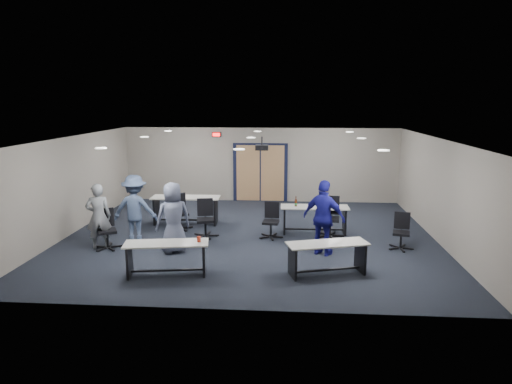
# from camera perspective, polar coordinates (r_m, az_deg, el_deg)

# --- Properties ---
(floor) EXTENTS (10.00, 10.00, 0.00)m
(floor) POSITION_cam_1_polar(r_m,az_deg,el_deg) (12.64, -0.79, -5.53)
(floor) COLOR black
(floor) RESTS_ON ground
(back_wall) EXTENTS (10.00, 0.04, 2.70)m
(back_wall) POSITION_cam_1_polar(r_m,az_deg,el_deg) (16.74, 0.55, 3.42)
(back_wall) COLOR gray
(back_wall) RESTS_ON floor
(front_wall) EXTENTS (10.00, 0.04, 2.70)m
(front_wall) POSITION_cam_1_polar(r_m,az_deg,el_deg) (7.97, -3.67, -5.68)
(front_wall) COLOR gray
(front_wall) RESTS_ON floor
(left_wall) EXTENTS (0.04, 9.00, 2.70)m
(left_wall) POSITION_cam_1_polar(r_m,az_deg,el_deg) (13.68, -22.15, 0.75)
(left_wall) COLOR gray
(left_wall) RESTS_ON floor
(right_wall) EXTENTS (0.04, 9.00, 2.70)m
(right_wall) POSITION_cam_1_polar(r_m,az_deg,el_deg) (12.88, 21.94, 0.14)
(right_wall) COLOR gray
(right_wall) RESTS_ON floor
(ceiling) EXTENTS (10.00, 9.00, 0.04)m
(ceiling) POSITION_cam_1_polar(r_m,az_deg,el_deg) (12.13, -0.83, 6.76)
(ceiling) COLOR white
(ceiling) RESTS_ON back_wall
(double_door) EXTENTS (2.00, 0.07, 2.20)m
(double_door) POSITION_cam_1_polar(r_m,az_deg,el_deg) (16.75, 0.54, 2.38)
(double_door) COLOR black
(double_door) RESTS_ON back_wall
(exit_sign) EXTENTS (0.32, 0.07, 0.18)m
(exit_sign) POSITION_cam_1_polar(r_m,az_deg,el_deg) (16.74, -4.97, 7.16)
(exit_sign) COLOR black
(exit_sign) RESTS_ON back_wall
(ceiling_projector) EXTENTS (0.35, 0.32, 0.37)m
(ceiling_projector) POSITION_cam_1_polar(r_m,az_deg,el_deg) (12.63, 0.74, 5.60)
(ceiling_projector) COLOR black
(ceiling_projector) RESTS_ON ceiling
(ceiling_can_lights) EXTENTS (6.24, 5.74, 0.02)m
(ceiling_can_lights) POSITION_cam_1_polar(r_m,az_deg,el_deg) (12.38, -0.72, 6.72)
(ceiling_can_lights) COLOR white
(ceiling_can_lights) RESTS_ON ceiling
(table_front_left) EXTENTS (1.84, 0.86, 0.84)m
(table_front_left) POSITION_cam_1_polar(r_m,az_deg,el_deg) (9.98, -11.06, -7.47)
(table_front_left) COLOR #ACAAA2
(table_front_left) RESTS_ON floor
(table_front_right) EXTENTS (1.83, 1.04, 0.70)m
(table_front_right) POSITION_cam_1_polar(r_m,az_deg,el_deg) (9.95, 8.88, -7.52)
(table_front_right) COLOR #ACAAA2
(table_front_right) RESTS_ON floor
(table_back_left) EXTENTS (2.06, 0.75, 0.83)m
(table_back_left) POSITION_cam_1_polar(r_m,az_deg,el_deg) (13.93, -8.76, -1.66)
(table_back_left) COLOR #ACAAA2
(table_back_left) RESTS_ON floor
(table_back_right) EXTENTS (1.90, 0.66, 1.05)m
(table_back_right) POSITION_cam_1_polar(r_m,az_deg,el_deg) (12.90, 7.28, -2.83)
(table_back_right) COLOR #ACAAA2
(table_back_right) RESTS_ON floor
(chair_back_a) EXTENTS (0.86, 0.86, 1.04)m
(chair_back_a) POSITION_cam_1_polar(r_m,az_deg,el_deg) (13.32, -9.50, -2.49)
(chair_back_a) COLOR black
(chair_back_a) RESTS_ON floor
(chair_back_b) EXTENTS (0.76, 0.76, 1.04)m
(chair_back_b) POSITION_cam_1_polar(r_m,az_deg,el_deg) (12.49, -6.35, -3.33)
(chair_back_b) COLOR black
(chair_back_b) RESTS_ON floor
(chair_back_c) EXTENTS (0.67, 0.67, 0.97)m
(chair_back_c) POSITION_cam_1_polar(r_m,az_deg,el_deg) (12.36, 1.87, -3.60)
(chair_back_c) COLOR black
(chair_back_c) RESTS_ON floor
(chair_back_d) EXTENTS (0.77, 0.77, 1.10)m
(chair_back_d) POSITION_cam_1_polar(r_m,az_deg,el_deg) (12.60, 9.26, -3.13)
(chair_back_d) COLOR black
(chair_back_d) RESTS_ON floor
(chair_loose_left) EXTENTS (0.85, 0.85, 1.00)m
(chair_loose_left) POSITION_cam_1_polar(r_m,az_deg,el_deg) (12.05, -18.14, -4.48)
(chair_loose_left) COLOR black
(chair_loose_left) RESTS_ON floor
(chair_loose_right) EXTENTS (0.70, 0.70, 0.92)m
(chair_loose_right) POSITION_cam_1_polar(r_m,az_deg,el_deg) (11.99, 17.71, -4.74)
(chair_loose_right) COLOR black
(chair_loose_right) RESTS_ON floor
(person_gray) EXTENTS (0.70, 0.57, 1.67)m
(person_gray) POSITION_cam_1_polar(r_m,az_deg,el_deg) (12.07, -19.09, -2.89)
(person_gray) COLOR gray
(person_gray) RESTS_ON floor
(person_plaid) EXTENTS (1.02, 0.90, 1.75)m
(person_plaid) POSITION_cam_1_polar(r_m,az_deg,el_deg) (11.31, -10.31, -3.17)
(person_plaid) COLOR slate
(person_plaid) RESTS_ON floor
(person_navy) EXTENTS (1.15, 0.91, 1.83)m
(person_navy) POSITION_cam_1_polar(r_m,az_deg,el_deg) (11.05, 8.49, -3.23)
(person_navy) COLOR navy
(person_navy) RESTS_ON floor
(person_back) EXTENTS (1.16, 0.67, 1.79)m
(person_back) POSITION_cam_1_polar(r_m,az_deg,el_deg) (12.33, -14.89, -2.05)
(person_back) COLOR #3F5072
(person_back) RESTS_ON floor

